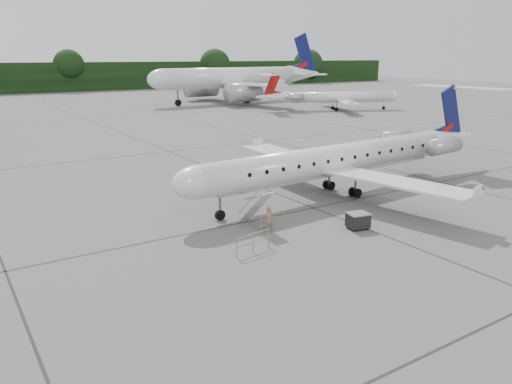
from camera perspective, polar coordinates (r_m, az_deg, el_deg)
ground at (r=31.62m, az=18.12°, el=-3.52°), size 320.00×320.00×0.00m
treeline at (r=150.51m, az=-24.39°, el=11.80°), size 260.00×4.00×8.00m
main_regional_jet at (r=35.87m, az=8.86°, el=5.29°), size 29.78×22.31×7.32m
airstair at (r=29.34m, az=-0.04°, el=-1.82°), size 1.00×2.37×2.29m
passenger at (r=28.46m, az=1.53°, el=-3.16°), size 0.57×0.38×1.55m
safety_railing at (r=25.75m, az=-0.33°, el=-5.85°), size 2.19×0.42×1.00m
baggage_cart at (r=29.71m, az=11.57°, el=-3.21°), size 1.36×1.19×1.03m
bg_narrowbody at (r=109.08m, az=-2.86°, el=14.03°), size 42.64×31.90×14.69m
bg_regional_right at (r=94.71m, az=9.59°, el=11.23°), size 31.01×27.52×6.72m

